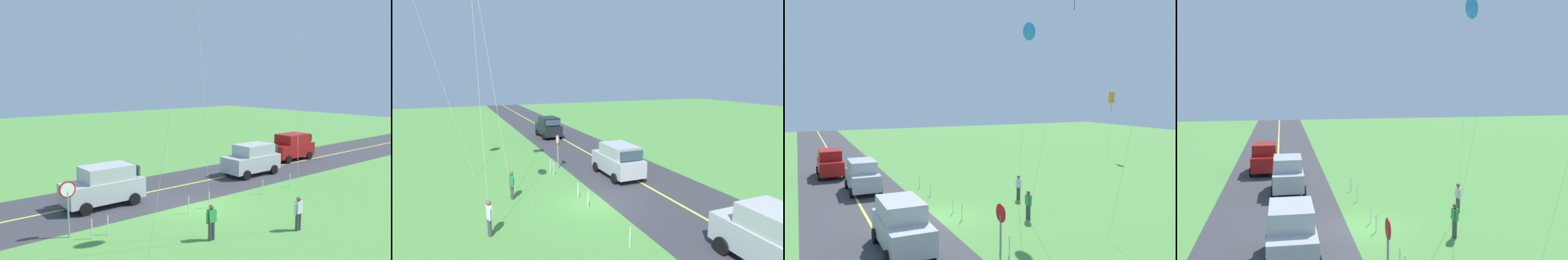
# 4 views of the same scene
# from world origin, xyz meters

# --- Properties ---
(ground_plane) EXTENTS (120.00, 120.00, 0.10)m
(ground_plane) POSITION_xyz_m (0.00, 0.00, -0.05)
(ground_plane) COLOR #549342
(asphalt_road) EXTENTS (120.00, 7.00, 0.00)m
(asphalt_road) POSITION_xyz_m (0.00, -4.00, 0.00)
(asphalt_road) COLOR #38383D
(asphalt_road) RESTS_ON ground
(road_centre_stripe) EXTENTS (120.00, 0.16, 0.00)m
(road_centre_stripe) POSITION_xyz_m (0.00, -4.00, 0.01)
(road_centre_stripe) COLOR #E5E04C
(road_centre_stripe) RESTS_ON asphalt_road
(car_suv_foreground) EXTENTS (4.40, 2.12, 2.24)m
(car_suv_foreground) POSITION_xyz_m (3.82, -3.31, 1.15)
(car_suv_foreground) COLOR #B7B7BC
(car_suv_foreground) RESTS_ON ground
(car_parked_east_far) EXTENTS (4.40, 2.12, 2.24)m
(car_parked_east_far) POSITION_xyz_m (19.34, -2.95, 1.15)
(car_parked_east_far) COLOR black
(car_parked_east_far) RESTS_ON ground
(car_parked_west_near) EXTENTS (4.40, 2.12, 2.24)m
(car_parked_west_near) POSITION_xyz_m (-7.97, -3.29, 1.15)
(car_parked_west_near) COLOR #B7B7BC
(car_parked_west_near) RESTS_ON ground
(stop_sign) EXTENTS (0.76, 0.08, 2.56)m
(stop_sign) POSITION_xyz_m (7.14, -0.10, 1.80)
(stop_sign) COLOR gray
(stop_sign) RESTS_ON ground
(person_adult_near) EXTENTS (0.58, 0.22, 1.60)m
(person_adult_near) POSITION_xyz_m (2.44, 4.10, 0.86)
(person_adult_near) COLOR #3F3F47
(person_adult_near) RESTS_ON ground
(person_adult_companion) EXTENTS (0.58, 0.22, 1.60)m
(person_adult_companion) POSITION_xyz_m (-1.44, 5.75, 0.86)
(person_adult_companion) COLOR #3F3F47
(person_adult_companion) RESTS_ON ground
(fence_post_1) EXTENTS (0.05, 0.05, 0.90)m
(fence_post_1) POSITION_xyz_m (-4.67, 0.70, 0.45)
(fence_post_1) COLOR silver
(fence_post_1) RESTS_ON ground
(fence_post_2) EXTENTS (0.05, 0.05, 0.90)m
(fence_post_2) POSITION_xyz_m (-0.37, 0.70, 0.45)
(fence_post_2) COLOR silver
(fence_post_2) RESTS_ON ground
(fence_post_3) EXTENTS (0.05, 0.05, 0.90)m
(fence_post_3) POSITION_xyz_m (1.05, 0.70, 0.45)
(fence_post_3) COLOR silver
(fence_post_3) RESTS_ON ground
(fence_post_4) EXTENTS (0.05, 0.05, 0.90)m
(fence_post_4) POSITION_xyz_m (6.43, 0.70, 0.45)
(fence_post_4) COLOR silver
(fence_post_4) RESTS_ON ground
(fence_post_5) EXTENTS (0.05, 0.05, 0.90)m
(fence_post_5) POSITION_xyz_m (5.65, 0.70, 0.45)
(fence_post_5) COLOR silver
(fence_post_5) RESTS_ON ground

